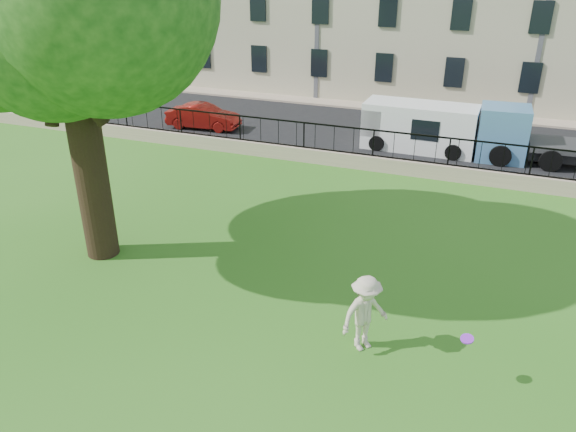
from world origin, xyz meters
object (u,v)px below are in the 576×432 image
at_px(red_sedan, 203,117).
at_px(blue_truck, 547,137).
at_px(man, 365,314).
at_px(frisbee, 467,339).
at_px(white_van, 419,127).

xyz_separation_m(red_sedan, blue_truck, (16.01, 0.62, 0.54)).
bearing_deg(man, red_sedan, 80.15).
height_order(frisbee, blue_truck, blue_truck).
bearing_deg(blue_truck, frisbee, -99.78).
relative_size(white_van, blue_truck, 0.90).
bearing_deg(man, white_van, 44.63).
bearing_deg(red_sedan, white_van, -91.37).
distance_m(frisbee, red_sedan, 20.26).
height_order(man, blue_truck, blue_truck).
bearing_deg(man, frisbee, -60.22).
height_order(man, white_van, white_van).
xyz_separation_m(man, blue_truck, (4.11, 14.76, 0.22)).
relative_size(man, blue_truck, 0.34).
xyz_separation_m(frisbee, red_sedan, (-14.10, 14.54, -0.53)).
relative_size(man, red_sedan, 0.50).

